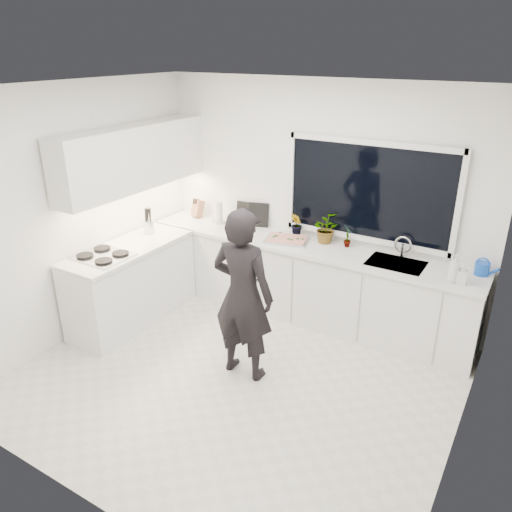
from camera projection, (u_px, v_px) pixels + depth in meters
The scene contains 25 objects.
floor at pixel (236, 378), 4.90m from camera, with size 4.00×3.50×0.02m, color beige.
wall_back at pixel (318, 201), 5.75m from camera, with size 4.00×0.02×2.70m, color white.
wall_left at pixel (77, 214), 5.32m from camera, with size 0.02×3.50×2.70m, color white.
wall_right at pixel (479, 309), 3.41m from camera, with size 0.02×3.50×2.70m, color white.
ceiling at pixel (231, 87), 3.83m from camera, with size 4.00×3.50×0.02m, color white.
window at pixel (369, 192), 5.36m from camera, with size 1.80×0.02×1.00m, color black.
base_cabinets_back at pixel (303, 282), 5.86m from camera, with size 3.92×0.58×0.88m, color white.
base_cabinets_left at pixel (132, 285), 5.79m from camera, with size 0.58×1.60×0.88m, color white.
countertop_back at pixel (304, 246), 5.68m from camera, with size 3.94×0.62×0.04m, color silver.
countertop_left at pixel (128, 248), 5.61m from camera, with size 0.62×1.60×0.04m, color silver.
upper_cabinets at pixel (134, 157), 5.57m from camera, with size 0.34×2.10×0.70m, color white.
sink at pixel (395, 268), 5.20m from camera, with size 0.58×0.42×0.14m, color silver.
faucet at pixel (403, 247), 5.29m from camera, with size 0.03×0.03×0.22m, color silver.
stovetop at pixel (103, 255), 5.33m from camera, with size 0.56×0.48×0.03m, color black.
person at pixel (243, 295), 4.66m from camera, with size 0.62×0.41×1.71m, color black.
pizza_tray at pixel (287, 240), 5.75m from camera, with size 0.48×0.35×0.03m, color silver.
pizza at pixel (287, 239), 5.74m from camera, with size 0.44×0.31×0.01m, color #B73C18.
watering_can at pixel (482, 269), 4.90m from camera, with size 0.14×0.14×0.13m, color blue.
paper_towel_roll at pixel (218, 213), 6.31m from camera, with size 0.11×0.11×0.26m, color silver.
knife_block at pixel (198, 209), 6.51m from camera, with size 0.13×0.10×0.22m, color brown.
utensil_crock at pixel (149, 227), 5.97m from camera, with size 0.13×0.13×0.16m, color silver.
picture_frame_large at pixel (244, 213), 6.27m from camera, with size 0.22×0.02×0.28m, color black.
picture_frame_small at pixel (259, 215), 6.16m from camera, with size 0.25×0.02×0.30m, color black.
herb_plants at pixel (322, 228), 5.68m from camera, with size 0.81×0.40×0.34m.
soap_bottles at pixel (457, 270), 4.72m from camera, with size 0.20×0.14×0.28m.
Camera 1 is at (2.25, -3.35, 3.02)m, focal length 35.00 mm.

